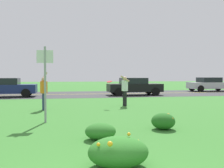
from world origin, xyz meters
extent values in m
plane|color=#387A2D|center=(0.00, 10.28, 0.00)|extent=(120.00, 120.00, 0.00)
cube|color=#38383A|center=(0.00, 20.55, 0.00)|extent=(120.00, 8.39, 0.01)
cube|color=yellow|center=(0.00, 20.55, 0.01)|extent=(120.00, 0.16, 0.00)
ellipsoid|color=#2D7526|center=(0.49, 3.92, 0.21)|extent=(0.79, 0.72, 0.42)
sphere|color=yellow|center=(0.78, 3.96, 0.26)|extent=(0.07, 0.07, 0.07)
sphere|color=yellow|center=(0.41, 3.99, 0.33)|extent=(0.07, 0.07, 0.07)
sphere|color=yellow|center=(0.37, 3.98, 0.35)|extent=(0.07, 0.07, 0.07)
sphere|color=yellow|center=(0.80, 3.87, 0.29)|extent=(0.05, 0.05, 0.05)
sphere|color=yellow|center=(0.44, 3.81, 0.37)|extent=(0.05, 0.05, 0.05)
ellipsoid|color=#23661E|center=(2.55, 4.82, 0.25)|extent=(0.72, 0.73, 0.49)
sphere|color=orange|center=(2.77, 4.95, 0.42)|extent=(0.09, 0.09, 0.09)
sphere|color=orange|center=(2.34, 4.88, 0.31)|extent=(0.09, 0.09, 0.09)
sphere|color=orange|center=(2.67, 5.01, 0.30)|extent=(0.06, 0.06, 0.06)
sphere|color=orange|center=(2.75, 4.59, 0.36)|extent=(0.05, 0.05, 0.05)
sphere|color=orange|center=(2.61, 5.11, 0.38)|extent=(0.06, 0.06, 0.06)
sphere|color=orange|center=(2.40, 4.79, 0.28)|extent=(0.08, 0.08, 0.08)
ellipsoid|color=#2D7526|center=(0.50, 1.87, 0.27)|extent=(1.09, 0.91, 0.54)
sphere|color=gold|center=(0.87, 1.88, 0.43)|extent=(0.07, 0.07, 0.07)
sphere|color=gold|center=(0.35, 1.89, 0.35)|extent=(0.07, 0.07, 0.07)
sphere|color=gold|center=(0.12, 1.68, 0.47)|extent=(0.06, 0.06, 0.06)
sphere|color=gold|center=(0.28, 1.45, 0.53)|extent=(0.09, 0.09, 0.09)
sphere|color=gold|center=(0.54, 2.03, 0.34)|extent=(0.07, 0.07, 0.07)
sphere|color=gold|center=(0.41, 2.14, 0.33)|extent=(0.09, 0.09, 0.09)
sphere|color=gold|center=(0.72, 1.94, 0.56)|extent=(0.06, 0.06, 0.06)
cube|color=#93969B|center=(-1.02, 6.74, 1.32)|extent=(0.07, 0.10, 2.64)
cube|color=silver|center=(-1.02, 6.71, 2.29)|extent=(0.56, 0.03, 0.44)
cylinder|color=orange|center=(-1.28, 10.14, 1.08)|extent=(0.34, 0.34, 0.56)
sphere|color=tan|center=(-1.28, 10.14, 1.46)|extent=(0.21, 0.21, 0.21)
cylinder|color=navy|center=(-1.30, 10.23, 0.40)|extent=(0.14, 0.14, 0.80)
cylinder|color=navy|center=(-1.26, 10.06, 0.40)|extent=(0.14, 0.14, 0.80)
cylinder|color=tan|center=(-1.27, 10.35, 1.56)|extent=(0.34, 0.16, 0.51)
cylinder|color=tan|center=(-1.21, 9.96, 1.06)|extent=(0.13, 0.11, 0.53)
cylinder|color=silver|center=(2.90, 11.09, 1.09)|extent=(0.34, 0.34, 0.57)
sphere|color=tan|center=(2.90, 11.09, 1.48)|extent=(0.21, 0.21, 0.21)
cylinder|color=black|center=(2.92, 11.00, 0.40)|extent=(0.14, 0.14, 0.81)
cylinder|color=black|center=(2.88, 11.17, 0.40)|extent=(0.14, 0.14, 0.81)
cylinder|color=tan|center=(2.85, 10.87, 1.47)|extent=(0.52, 0.20, 0.35)
cylinder|color=tan|center=(2.84, 11.28, 1.07)|extent=(0.13, 0.11, 0.54)
cylinder|color=red|center=(1.96, 10.53, 1.32)|extent=(0.28, 0.28, 0.12)
torus|color=red|center=(1.96, 10.53, 1.32)|extent=(0.28, 0.27, 0.12)
cube|color=navy|center=(-4.60, 18.67, 0.62)|extent=(4.50, 1.82, 0.66)
cube|color=black|center=(-4.70, 18.67, 1.19)|extent=(2.10, 1.64, 0.52)
cylinder|color=black|center=(-3.05, 19.56, 0.33)|extent=(0.66, 0.22, 0.66)
cylinder|color=black|center=(-3.05, 17.78, 0.33)|extent=(0.66, 0.22, 0.66)
cube|color=black|center=(5.62, 18.67, 0.62)|extent=(4.50, 1.82, 0.66)
cube|color=black|center=(5.52, 18.67, 1.19)|extent=(2.10, 1.64, 0.52)
cylinder|color=black|center=(7.17, 19.56, 0.33)|extent=(0.66, 0.22, 0.66)
cylinder|color=black|center=(7.17, 17.78, 0.33)|extent=(0.66, 0.22, 0.66)
cylinder|color=black|center=(4.07, 19.56, 0.33)|extent=(0.66, 0.22, 0.66)
cylinder|color=black|center=(4.07, 17.78, 0.33)|extent=(0.66, 0.22, 0.66)
cube|color=#B7BABF|center=(14.91, 22.44, 0.62)|extent=(4.50, 1.82, 0.66)
cube|color=black|center=(14.81, 22.44, 1.19)|extent=(2.10, 1.64, 0.52)
cylinder|color=black|center=(16.46, 23.33, 0.33)|extent=(0.66, 0.22, 0.66)
cylinder|color=black|center=(13.36, 23.33, 0.33)|extent=(0.66, 0.22, 0.66)
cylinder|color=black|center=(13.36, 21.55, 0.33)|extent=(0.66, 0.22, 0.66)
camera|label=1|loc=(-0.50, -2.66, 1.62)|focal=42.18mm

